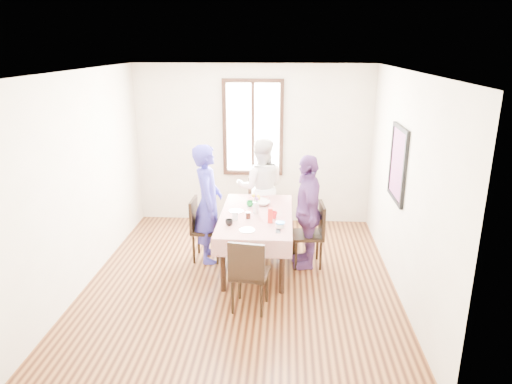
% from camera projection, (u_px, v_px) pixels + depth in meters
% --- Properties ---
extents(ground, '(4.50, 4.50, 0.00)m').
position_uv_depth(ground, '(241.00, 280.00, 6.20)').
color(ground, black).
rests_on(ground, ground).
extents(back_wall, '(4.00, 0.00, 4.00)m').
position_uv_depth(back_wall, '(253.00, 145.00, 7.93)').
color(back_wall, beige).
rests_on(back_wall, ground).
extents(right_wall, '(0.00, 4.50, 4.50)m').
position_uv_depth(right_wall, '(404.00, 186.00, 5.66)').
color(right_wall, beige).
rests_on(right_wall, ground).
extents(window_frame, '(1.02, 0.06, 1.62)m').
position_uv_depth(window_frame, '(253.00, 128.00, 7.81)').
color(window_frame, black).
rests_on(window_frame, back_wall).
extents(window_pane, '(0.90, 0.02, 1.50)m').
position_uv_depth(window_pane, '(253.00, 128.00, 7.82)').
color(window_pane, white).
rests_on(window_pane, back_wall).
extents(art_poster, '(0.04, 0.76, 0.96)m').
position_uv_depth(art_poster, '(398.00, 164.00, 5.89)').
color(art_poster, red).
rests_on(art_poster, right_wall).
extents(dining_table, '(0.86, 1.64, 0.75)m').
position_uv_depth(dining_table, '(256.00, 240.00, 6.52)').
color(dining_table, black).
rests_on(dining_table, ground).
extents(tablecloth, '(0.98, 1.76, 0.01)m').
position_uv_depth(tablecloth, '(256.00, 215.00, 6.40)').
color(tablecloth, '#620200').
rests_on(tablecloth, dining_table).
extents(chair_left, '(0.43, 0.43, 0.91)m').
position_uv_depth(chair_left, '(207.00, 229.00, 6.69)').
color(chair_left, black).
rests_on(chair_left, ground).
extents(chair_right, '(0.45, 0.45, 0.91)m').
position_uv_depth(chair_right, '(308.00, 235.00, 6.50)').
color(chair_right, black).
rests_on(chair_right, ground).
extents(chair_far, '(0.44, 0.44, 0.91)m').
position_uv_depth(chair_far, '(261.00, 208.00, 7.57)').
color(chair_far, black).
rests_on(chair_far, ground).
extents(chair_near, '(0.48, 0.48, 0.91)m').
position_uv_depth(chair_near, '(250.00, 273.00, 5.42)').
color(chair_near, black).
rests_on(chair_near, ground).
extents(person_left, '(0.48, 0.66, 1.70)m').
position_uv_depth(person_left, '(208.00, 204.00, 6.57)').
color(person_left, '#322D98').
rests_on(person_left, ground).
extents(person_far, '(0.81, 0.65, 1.61)m').
position_uv_depth(person_far, '(261.00, 187.00, 7.44)').
color(person_far, white).
rests_on(person_far, ground).
extents(person_right, '(0.48, 0.97, 1.60)m').
position_uv_depth(person_right, '(307.00, 212.00, 6.40)').
color(person_right, '#5D3571').
rests_on(person_right, ground).
extents(mug_black, '(0.11, 0.11, 0.08)m').
position_uv_depth(mug_black, '(229.00, 222.00, 6.01)').
color(mug_black, black).
rests_on(mug_black, tablecloth).
extents(mug_flag, '(0.12, 0.12, 0.09)m').
position_uv_depth(mug_flag, '(274.00, 215.00, 6.25)').
color(mug_flag, red).
rests_on(mug_flag, tablecloth).
extents(mug_green, '(0.12, 0.12, 0.08)m').
position_uv_depth(mug_green, '(250.00, 204.00, 6.70)').
color(mug_green, '#0C7226').
rests_on(mug_green, tablecloth).
extents(serving_bowl, '(0.25, 0.25, 0.05)m').
position_uv_depth(serving_bowl, '(262.00, 203.00, 6.76)').
color(serving_bowl, white).
rests_on(serving_bowl, tablecloth).
extents(juice_carton, '(0.06, 0.06, 0.20)m').
position_uv_depth(juice_carton, '(270.00, 215.00, 6.08)').
color(juice_carton, red).
rests_on(juice_carton, tablecloth).
extents(butter_tub, '(0.10, 0.10, 0.05)m').
position_uv_depth(butter_tub, '(280.00, 225.00, 5.96)').
color(butter_tub, white).
rests_on(butter_tub, tablecloth).
extents(jam_jar, '(0.06, 0.06, 0.09)m').
position_uv_depth(jam_jar, '(248.00, 215.00, 6.23)').
color(jam_jar, black).
rests_on(jam_jar, tablecloth).
extents(drinking_glass, '(0.08, 0.08, 0.11)m').
position_uv_depth(drinking_glass, '(235.00, 216.00, 6.19)').
color(drinking_glass, silver).
rests_on(drinking_glass, tablecloth).
extents(smartphone, '(0.06, 0.12, 0.01)m').
position_uv_depth(smartphone, '(278.00, 231.00, 5.82)').
color(smartphone, black).
rests_on(smartphone, tablecloth).
extents(flower_vase, '(0.08, 0.08, 0.16)m').
position_uv_depth(flower_vase, '(256.00, 208.00, 6.43)').
color(flower_vase, silver).
rests_on(flower_vase, tablecloth).
extents(plate_left, '(0.20, 0.20, 0.01)m').
position_uv_depth(plate_left, '(236.00, 211.00, 6.50)').
color(plate_left, white).
rests_on(plate_left, tablecloth).
extents(plate_far, '(0.20, 0.20, 0.01)m').
position_uv_depth(plate_far, '(261.00, 200.00, 6.98)').
color(plate_far, white).
rests_on(plate_far, tablecloth).
extents(plate_near, '(0.20, 0.20, 0.01)m').
position_uv_depth(plate_near, '(247.00, 230.00, 5.84)').
color(plate_near, white).
rests_on(plate_near, tablecloth).
extents(butter_lid, '(0.12, 0.12, 0.01)m').
position_uv_depth(butter_lid, '(280.00, 223.00, 5.95)').
color(butter_lid, blue).
rests_on(butter_lid, butter_tub).
extents(flower_bunch, '(0.09, 0.09, 0.10)m').
position_uv_depth(flower_bunch, '(256.00, 199.00, 6.39)').
color(flower_bunch, yellow).
rests_on(flower_bunch, flower_vase).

